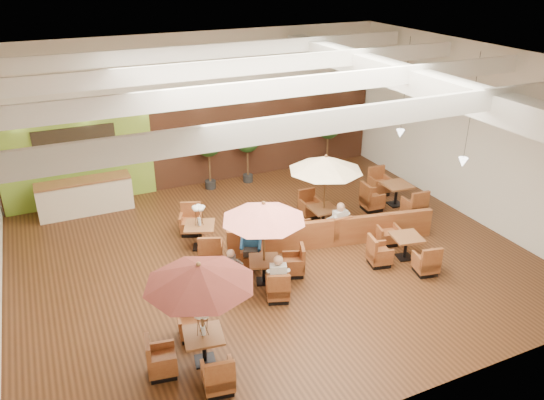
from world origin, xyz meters
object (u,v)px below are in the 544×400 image
diner_2 (233,265)px  table_0 (198,293)px  table_1 (264,228)px  table_4 (398,249)px  topiary_2 (328,129)px  table_3 (200,233)px  table_2 (324,176)px  booth_divider (333,233)px  diner_3 (339,219)px  service_counter (85,196)px  topiary_1 (247,142)px  topiary_0 (208,146)px  diner_4 (339,218)px  table_5 (389,196)px  diner_1 (251,242)px  diner_0 (278,273)px

diner_2 → table_0: bearing=-6.7°
table_1 → table_4: bearing=12.2°
topiary_2 → table_4: bearing=-103.8°
table_0 → table_3: (1.44, 4.65, -1.28)m
table_2 → table_0: bearing=-140.6°
booth_divider → diner_3: bearing=41.0°
service_counter → topiary_1: size_ratio=1.42×
topiary_0 → diner_4: size_ratio=2.64×
service_counter → table_1: table_1 is taller
table_3 → topiary_1: (3.14, 4.02, 1.08)m
table_4 → table_5: 3.53m
booth_divider → table_0: size_ratio=2.52×
diner_3 → table_4: bearing=-66.4°
service_counter → table_5: 10.19m
booth_divider → diner_1: diner_1 is taller
table_0 → table_1: 3.28m
table_3 → diner_1: size_ratio=3.17×
service_counter → table_5: service_counter is taller
table_0 → topiary_0: 9.21m
table_4 → diner_4: 1.94m
booth_divider → table_1: 3.01m
service_counter → table_2: 7.92m
booth_divider → topiary_2: 6.41m
table_1 → diner_0: 1.21m
service_counter → table_5: (9.46, -3.79, -0.22)m
service_counter → diner_0: 8.03m
booth_divider → diner_3: 0.46m
table_5 → diner_1: size_ratio=3.09×
table_2 → table_4: 3.09m
table_5 → diner_4: diner_4 is taller
service_counter → table_4: bearing=-41.8°
service_counter → table_1: size_ratio=1.23×
table_2 → topiary_0: 4.97m
table_1 → diner_4: table_1 is taller
topiary_2 → table_5: bearing=-88.0°
table_0 → booth_divider: bearing=41.3°
table_1 → topiary_0: 6.49m
table_1 → topiary_0: (0.68, 6.45, 0.03)m
diner_4 → topiary_1: bearing=94.0°
topiary_0 → diner_4: (2.22, -5.37, -0.88)m
service_counter → diner_0: diner_0 is taller
topiary_2 → diner_4: bearing=-116.7°
diner_1 → table_1: bearing=119.1°
table_4 → diner_4: (-0.98, 1.62, 0.44)m
topiary_2 → diner_1: bearing=-135.0°
table_2 → table_3: bearing=174.1°
booth_divider → diner_4: 0.48m
topiary_2 → diner_2: 9.17m
diner_0 → topiary_1: bearing=93.5°
service_counter → diner_1: (3.72, -5.39, 0.20)m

